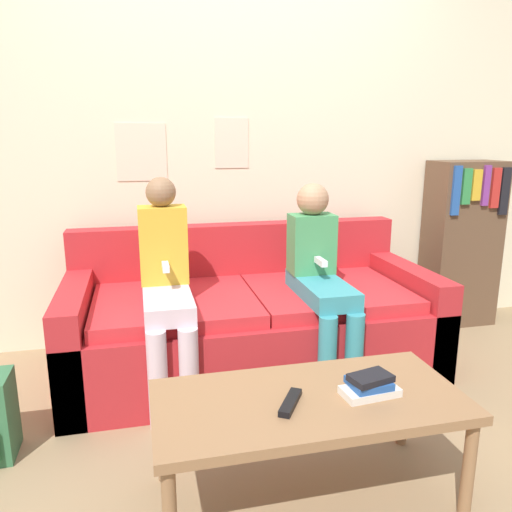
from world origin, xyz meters
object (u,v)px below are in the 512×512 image
Objects in this scene: person_left at (166,281)px; tv_remote at (290,402)px; couch at (251,322)px; bookshelf at (461,243)px; person_right at (320,273)px; coffee_table at (309,408)px.

tv_remote is at bearing -69.26° from person_left.
person_left is 1.02m from tv_remote.
tv_remote is at bearing -95.95° from couch.
couch is 12.12× the size of tv_remote.
tv_remote is 0.15× the size of bookshelf.
bookshelf is at bearing 15.52° from person_left.
person_left is at bearing 142.76° from tv_remote.
person_left reaches higher than couch.
person_left is 0.97× the size of bookshelf.
person_left is at bearing 179.77° from person_right.
coffee_table is 1.02m from person_left.
couch is at bearing 116.08° from tv_remote.
bookshelf is at bearing 42.10° from coffee_table.
person_right is at bearing 96.23° from tv_remote.
coffee_table is 0.99× the size of person_left.
person_right reaches higher than tv_remote.
person_left is (-0.47, -0.21, 0.33)m from couch.
person_left is 6.66× the size of tv_remote.
coffee_table is (-0.04, -1.10, 0.10)m from couch.
tv_remote reaches higher than coffee_table.
tv_remote is at bearing -115.80° from person_right.
bookshelf is at bearing 24.63° from person_right.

